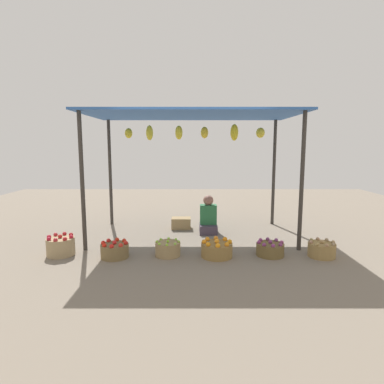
{
  "coord_description": "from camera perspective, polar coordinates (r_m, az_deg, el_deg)",
  "views": [
    {
      "loc": [
        -0.0,
        -6.31,
        1.78
      ],
      "look_at": [
        0.0,
        -0.5,
        0.95
      ],
      "focal_mm": 30.11,
      "sensor_mm": 36.0,
      "label": 1
    }
  ],
  "objects": [
    {
      "name": "ground_plane",
      "position": [
        6.55,
        -0.0,
        -7.62
      ],
      "size": [
        14.0,
        14.0,
        0.0
      ],
      "primitive_type": "plane",
      "color": "#7A6E5E"
    },
    {
      "name": "market_stall_structure",
      "position": [
        6.33,
        0.05,
        12.12
      ],
      "size": [
        4.0,
        2.17,
        2.4
      ],
      "color": "#38332D",
      "rests_on": "ground"
    },
    {
      "name": "vendor_person",
      "position": [
        6.68,
        2.89,
        -4.7
      ],
      "size": [
        0.36,
        0.44,
        0.78
      ],
      "color": "#453A49",
      "rests_on": "ground"
    },
    {
      "name": "basket_red_apples",
      "position": [
        5.78,
        -22.24,
        -8.86
      ],
      "size": [
        0.45,
        0.45,
        0.35
      ],
      "color": "#9E865F",
      "rests_on": "ground"
    },
    {
      "name": "basket_red_tomatoes",
      "position": [
        5.4,
        -13.53,
        -10.0
      ],
      "size": [
        0.45,
        0.45,
        0.28
      ],
      "color": "brown",
      "rests_on": "ground"
    },
    {
      "name": "basket_limes",
      "position": [
        5.35,
        -4.3,
        -10.01
      ],
      "size": [
        0.41,
        0.41,
        0.26
      ],
      "color": "#997F54",
      "rests_on": "ground"
    },
    {
      "name": "basket_oranges",
      "position": [
        5.31,
        4.41,
        -10.09
      ],
      "size": [
        0.51,
        0.51,
        0.29
      ],
      "color": "olive",
      "rests_on": "ground"
    },
    {
      "name": "basket_purple_onions",
      "position": [
        5.5,
        13.67,
        -9.79
      ],
      "size": [
        0.45,
        0.45,
        0.26
      ],
      "color": "brown",
      "rests_on": "ground"
    },
    {
      "name": "basket_potatoes",
      "position": [
        5.69,
        21.98,
        -9.44
      ],
      "size": [
        0.43,
        0.43,
        0.28
      ],
      "color": "olive",
      "rests_on": "ground"
    },
    {
      "name": "wooden_crate_near_vendor",
      "position": [
        7.03,
        -1.94,
        -5.54
      ],
      "size": [
        0.41,
        0.29,
        0.24
      ],
      "primitive_type": "cube",
      "color": "#9C7F53",
      "rests_on": "ground"
    }
  ]
}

